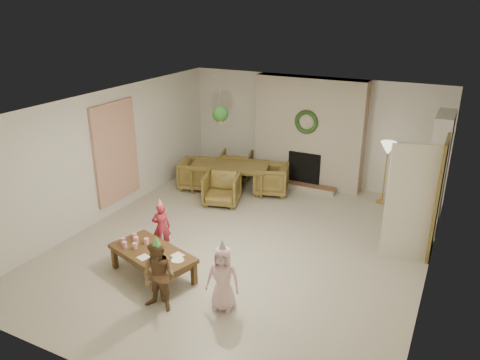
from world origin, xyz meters
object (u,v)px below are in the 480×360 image
Objects in this scene: dining_table at (229,178)px; dining_chair_left at (197,174)px; child_red at (161,227)px; dining_chair_right at (271,179)px; child_plaid at (159,277)px; dining_chair_far at (236,165)px; child_pink at (223,278)px; dining_chair_near at (222,189)px; coffee_table_top at (152,253)px.

dining_chair_left is at bearing 180.00° from dining_table.
child_red reaches higher than dining_table.
dining_chair_right is 4.57m from child_plaid.
dining_chair_far is (-0.21, 0.73, 0.03)m from dining_table.
child_plaid is at bearing 89.58° from dining_chair_far.
dining_chair_left is at bearing -90.00° from dining_chair_right.
dining_chair_far is 5.22m from child_plaid.
dining_chair_right is at bearing 90.47° from child_plaid.
child_pink is at bearing 99.24° from dining_chair_far.
child_red is 0.89× the size of child_pink.
child_plaid is at bearing -170.79° from dining_chair_left.
child_plaid is at bearing -90.59° from dining_chair_near.
dining_chair_far is at bearing 90.00° from dining_chair_near.
dining_chair_near is at bearing -51.34° from dining_chair_right.
dining_chair_far is at bearing -45.00° from dining_chair_left.
child_plaid reaches higher than dining_chair_right.
dining_chair_near is (0.21, -0.73, 0.03)m from dining_table.
coffee_table_top is 0.84m from child_red.
dining_chair_near is 1.22m from dining_chair_right.
child_pink reaches higher than dining_chair_near.
dining_chair_left is 0.52× the size of coffee_table_top.
dining_chair_near is 1.52m from dining_chair_far.
dining_table is 2.34× the size of dining_chair_near.
dining_chair_left is 0.86× the size of child_red.
dining_chair_near is 0.52× the size of coffee_table_top.
dining_chair_near is 0.86× the size of child_red.
dining_chair_left is at bearing 112.94° from child_pink.
child_plaid is (1.92, -4.09, 0.19)m from dining_chair_left.
dining_table is at bearing 103.48° from child_pink.
dining_chair_right is 4.27m from child_pink.
dining_chair_right is 3.24m from child_red.
dining_table is 0.76m from dining_chair_left.
dining_chair_far reaches higher than dining_table.
child_pink is (2.69, -3.67, 0.15)m from dining_chair_left.
child_pink is (2.16, -4.61, 0.15)m from dining_chair_far.
dining_chair_far is 0.52× the size of coffee_table_top.
child_plaid is (1.18, -4.30, 0.22)m from dining_table.
child_red is 0.82× the size of child_plaid.
dining_chair_far is (-0.42, 1.46, 0.00)m from dining_chair_near.
dining_table is at bearing 90.00° from dining_chair_far.
child_red is at bearing -105.68° from dining_chair_near.
dining_chair_far is 1.08m from dining_chair_left.
dining_chair_left is (-0.73, -0.21, 0.03)m from dining_table.
child_red reaches higher than dining_chair_left.
dining_table is 4.46m from child_plaid.
coffee_table_top is at bearing 157.54° from child_pink.
dining_chair_far is 0.86× the size of child_red.
dining_table is 2.01× the size of child_red.
dining_chair_right is at bearing 141.34° from dining_chair_far.
dining_chair_right is at bearing -90.00° from dining_chair_left.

